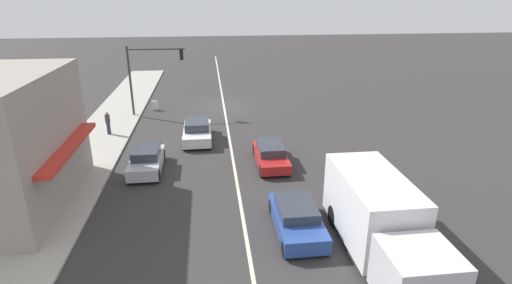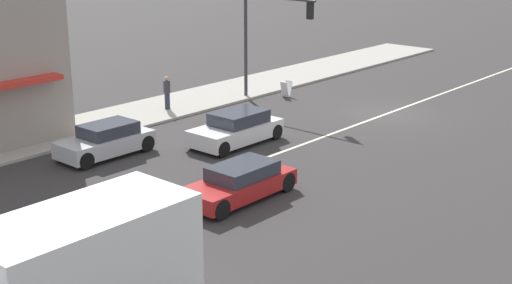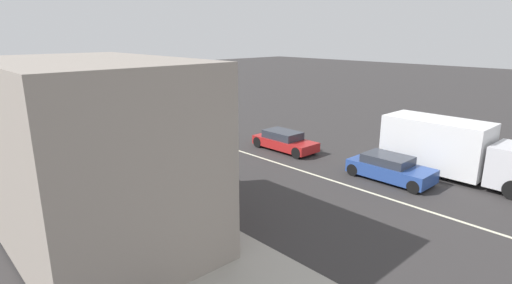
{
  "view_description": "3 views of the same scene",
  "coord_description": "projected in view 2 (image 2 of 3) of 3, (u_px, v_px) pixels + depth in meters",
  "views": [
    {
      "loc": [
        1.3,
        34.89,
        9.64
      ],
      "look_at": [
        -1.26,
        13.73,
        1.62
      ],
      "focal_mm": 28.0,
      "sensor_mm": 36.0,
      "label": 1
    },
    {
      "loc": [
        -17.56,
        29.86,
        8.99
      ],
      "look_at": [
        -1.17,
        11.21,
        1.35
      ],
      "focal_mm": 50.0,
      "sensor_mm": 36.0,
      "label": 2
    },
    {
      "loc": [
        15.6,
        29.74,
        7.12
      ],
      "look_at": [
        0.86,
        13.89,
        1.23
      ],
      "focal_mm": 28.0,
      "sensor_mm": 36.0,
      "label": 3
    }
  ],
  "objects": [
    {
      "name": "hatchback_red",
      "position": [
        240.0,
        182.0,
        24.11
      ],
      "size": [
        1.74,
        4.23,
        1.21
      ],
      "color": "#AD1E1E",
      "rests_on": "ground"
    },
    {
      "name": "ground_plane",
      "position": [
        84.0,
        224.0,
        22.24
      ],
      "size": [
        160.0,
        160.0,
        0.0
      ],
      "primitive_type": "plane",
      "color": "#333030"
    },
    {
      "name": "traffic_signal_main",
      "position": [
        266.0,
        27.0,
        36.38
      ],
      "size": [
        4.59,
        0.34,
        5.6
      ],
      "color": "#333338",
      "rests_on": "sidewalk_right"
    },
    {
      "name": "pedestrian",
      "position": [
        167.0,
        92.0,
        35.29
      ],
      "size": [
        0.34,
        0.34,
        1.66
      ],
      "color": "#282D42",
      "rests_on": "sidewalk_right"
    },
    {
      "name": "lane_marking_center",
      "position": [
        388.0,
        113.0,
        35.16
      ],
      "size": [
        0.16,
        60.0,
        0.01
      ],
      "primitive_type": "cube",
      "color": "beige",
      "rests_on": "ground"
    },
    {
      "name": "delivery_truck",
      "position": [
        52.0,
        283.0,
        15.56
      ],
      "size": [
        2.44,
        7.5,
        2.87
      ],
      "color": "silver",
      "rests_on": "ground"
    },
    {
      "name": "coupe_blue",
      "position": [
        56.0,
        253.0,
        18.92
      ],
      "size": [
        1.86,
        4.1,
        1.25
      ],
      "color": "#284793",
      "rests_on": "ground"
    },
    {
      "name": "sedan_silver",
      "position": [
        106.0,
        141.0,
        28.57
      ],
      "size": [
        1.72,
        3.9,
        1.34
      ],
      "color": "#B7BABF",
      "rests_on": "ground"
    },
    {
      "name": "warning_aframe_sign",
      "position": [
        286.0,
        89.0,
        38.46
      ],
      "size": [
        0.45,
        0.53,
        0.84
      ],
      "color": "silver",
      "rests_on": "ground"
    },
    {
      "name": "van_white",
      "position": [
        236.0,
        129.0,
        30.17
      ],
      "size": [
        1.89,
        4.2,
        1.39
      ],
      "color": "silver",
      "rests_on": "ground"
    }
  ]
}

